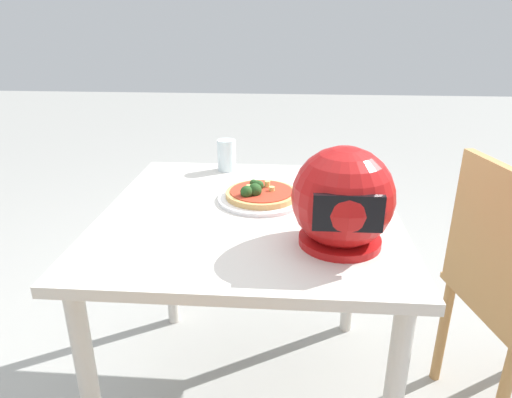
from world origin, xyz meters
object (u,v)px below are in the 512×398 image
object	(u,v)px
dining_table	(250,238)
drinking_glass	(227,155)
pizza	(260,193)
motorcycle_helmet	(343,200)
chair_side	(509,287)

from	to	relation	value
dining_table	drinking_glass	world-z (taller)	drinking_glass
dining_table	pizza	distance (m)	0.15
pizza	motorcycle_helmet	xyz separation A→B (m)	(-0.23, 0.29, 0.10)
pizza	motorcycle_helmet	distance (m)	0.38
motorcycle_helmet	pizza	bearing A→B (deg)	-51.68
pizza	chair_side	world-z (taller)	chair_side
motorcycle_helmet	chair_side	bearing A→B (deg)	-161.36
dining_table	chair_side	bearing A→B (deg)	178.70
drinking_glass	chair_side	xyz separation A→B (m)	(-0.93, 0.40, -0.29)
dining_table	motorcycle_helmet	bearing A→B (deg)	140.71
motorcycle_helmet	chair_side	xyz separation A→B (m)	(-0.55, -0.19, -0.35)
dining_table	chair_side	world-z (taller)	chair_side
pizza	chair_side	bearing A→B (deg)	172.78
dining_table	drinking_glass	xyz separation A→B (m)	(0.12, -0.38, 0.16)
chair_side	dining_table	bearing A→B (deg)	-1.30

